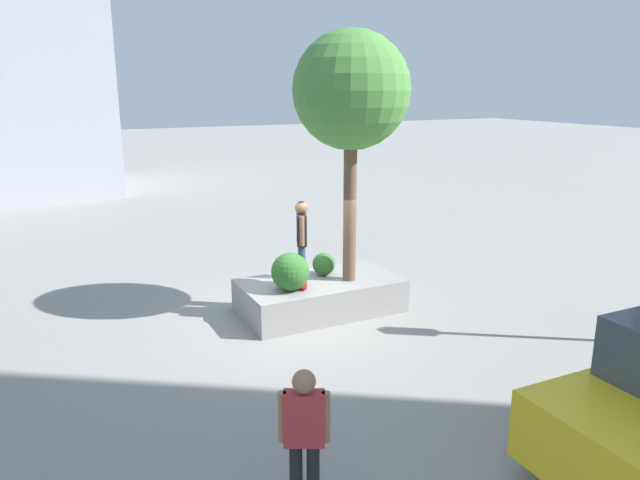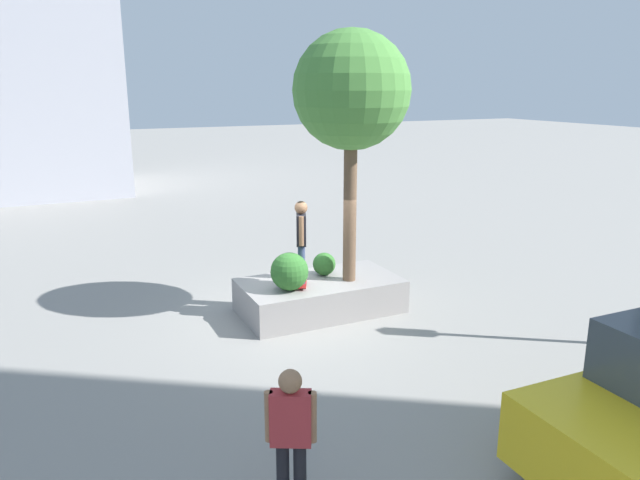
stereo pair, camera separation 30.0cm
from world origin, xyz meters
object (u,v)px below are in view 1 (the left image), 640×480
object	(u,v)px
skateboard	(302,283)
planter_ledge	(320,296)
pedestrian_crossing	(304,430)
skateboarder	(302,236)
plaza_tree	(351,92)

from	to	relation	value
skateboard	planter_ledge	bearing A→B (deg)	-164.18
skateboard	pedestrian_crossing	size ratio (longest dim) A/B	0.46
skateboard	skateboarder	world-z (taller)	skateboarder
pedestrian_crossing	skateboarder	bearing A→B (deg)	-114.47
plaza_tree	skateboard	size ratio (longest dim) A/B	6.41
planter_ledge	pedestrian_crossing	xyz separation A→B (m)	(2.95, 5.54, 0.66)
planter_ledge	pedestrian_crossing	bearing A→B (deg)	61.94
plaza_tree	skateboard	distance (m)	4.06
skateboard	skateboarder	bearing A→B (deg)	0.00
planter_ledge	pedestrian_crossing	distance (m)	6.31
planter_ledge	plaza_tree	distance (m)	4.37
skateboard	skateboarder	xyz separation A→B (m)	(0.00, 0.00, 1.02)
skateboarder	planter_ledge	bearing A→B (deg)	-164.18
skateboarder	pedestrian_crossing	bearing A→B (deg)	65.53
skateboard	pedestrian_crossing	distance (m)	5.94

